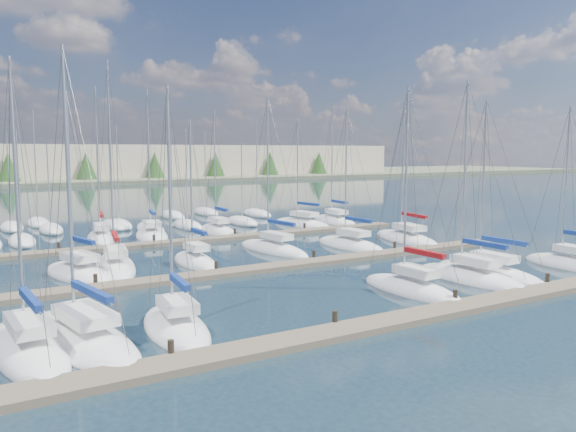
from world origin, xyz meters
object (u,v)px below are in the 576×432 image
sailboat_o (152,235)px  sailboat_k (273,249)px  sailboat_p (218,231)px  sailboat_q (302,224)px  sailboat_n (101,238)px  sailboat_b (82,338)px  sailboat_r (335,221)px  sailboat_c (176,327)px  sailboat_h (78,273)px  sailboat_j (195,261)px  sailboat_l (350,245)px  sailboat_e (470,277)px  sailboat_f (489,273)px  sailboat_g (569,264)px  sailboat_i (115,266)px  sailboat_d (411,289)px  sailboat_m (406,239)px  sailboat_a (28,348)px

sailboat_o → sailboat_k: sailboat_o is taller
sailboat_p → sailboat_q: bearing=3.9°
sailboat_n → sailboat_b: size_ratio=1.11×
sailboat_r → sailboat_c: bearing=-129.2°
sailboat_h → sailboat_j: size_ratio=1.14×
sailboat_l → sailboat_e: 14.03m
sailboat_o → sailboat_k: (6.40, -12.81, -0.00)m
sailboat_q → sailboat_o: bearing=169.1°
sailboat_k → sailboat_o: bearing=109.4°
sailboat_k → sailboat_b: sailboat_b is taller
sailboat_k → sailboat_f: size_ratio=1.09×
sailboat_r → sailboat_e: bearing=-101.9°
sailboat_r → sailboat_g: bearing=-83.7°
sailboat_e → sailboat_p: sailboat_e is taller
sailboat_r → sailboat_n: bearing=-175.0°
sailboat_k → sailboat_g: (15.27, -16.47, -0.00)m
sailboat_e → sailboat_p: bearing=99.7°
sailboat_i → sailboat_c: sailboat_i is taller
sailboat_i → sailboat_r: bearing=34.7°
sailboat_o → sailboat_r: 21.72m
sailboat_j → sailboat_r: size_ratio=0.78×
sailboat_h → sailboat_l: sailboat_h is taller
sailboat_l → sailboat_p: bearing=112.6°
sailboat_n → sailboat_l: bearing=-31.7°
sailboat_h → sailboat_e: (21.67, -14.17, 0.01)m
sailboat_d → sailboat_g: (14.88, -0.35, -0.00)m
sailboat_q → sailboat_p: size_ratio=0.96×
sailboat_k → sailboat_f: 17.39m
sailboat_m → sailboat_g: bearing=-73.3°
sailboat_a → sailboat_f: size_ratio=1.04×
sailboat_d → sailboat_i: (-13.50, 15.65, 0.00)m
sailboat_e → sailboat_m: bearing=60.6°
sailboat_h → sailboat_l: size_ratio=1.02×
sailboat_i → sailboat_e: 24.32m
sailboat_l → sailboat_p: (-6.43, 13.86, 0.01)m
sailboat_l → sailboat_m: bearing=-0.8°
sailboat_j → sailboat_m: sailboat_m is taller
sailboat_q → sailboat_j: bearing=-151.9°
sailboat_n → sailboat_m: bearing=-22.8°
sailboat_m → sailboat_f: bearing=-101.8°
sailboat_o → sailboat_b: sailboat_o is taller
sailboat_j → sailboat_r: 27.09m
sailboat_j → sailboat_d: sailboat_d is taller
sailboat_q → sailboat_p: 10.34m
sailboat_n → sailboat_j: bearing=-68.4°
sailboat_h → sailboat_e: 25.89m
sailboat_i → sailboat_f: size_ratio=1.24×
sailboat_i → sailboat_f: 25.84m
sailboat_q → sailboat_d: bearing=-119.6°
sailboat_e → sailboat_c: 19.93m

